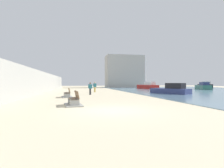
% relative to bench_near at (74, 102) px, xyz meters
% --- Properties ---
extents(ground_plane, '(120.00, 120.00, 0.00)m').
position_rel_bench_near_xyz_m(ground_plane, '(2.12, 15.37, -0.23)').
color(ground_plane, beige).
extents(seawall, '(0.80, 64.00, 3.24)m').
position_rel_bench_near_xyz_m(seawall, '(-5.38, 15.37, 1.39)').
color(seawall, '#9E9E99').
rests_on(seawall, ground).
extents(water_bay, '(36.00, 68.00, 0.04)m').
position_rel_bench_near_xyz_m(water_bay, '(26.12, 15.37, -0.21)').
color(water_bay, '#6B8EA3').
rests_on(water_bay, ground).
extents(bench_near, '(1.37, 2.23, 0.98)m').
position_rel_bench_near_xyz_m(bench_near, '(0.00, 0.00, 0.00)').
color(bench_near, '#9E9E99').
rests_on(bench_near, ground).
extents(bench_far, '(1.31, 2.20, 0.98)m').
position_rel_bench_near_xyz_m(bench_far, '(-0.82, 6.80, 0.00)').
color(bench_far, '#9E9E99').
rests_on(bench_far, ground).
extents(person_walking, '(0.53, 0.22, 1.66)m').
position_rel_bench_near_xyz_m(person_walking, '(2.95, 15.80, 0.73)').
color(person_walking, gold).
rests_on(person_walking, ground).
extents(person_standing, '(0.52, 0.25, 1.57)m').
position_rel_bench_near_xyz_m(person_standing, '(1.82, 10.19, 0.67)').
color(person_standing, '#333338').
rests_on(person_standing, ground).
extents(boat_distant, '(3.89, 6.14, 1.63)m').
position_rel_bench_near_xyz_m(boat_distant, '(27.62, 22.05, 0.43)').
color(boat_distant, '#337060').
rests_on(boat_distant, water_bay).
extents(boat_mid_bay, '(2.78, 8.00, 7.79)m').
position_rel_bench_near_xyz_m(boat_mid_bay, '(17.20, 28.41, 0.49)').
color(boat_mid_bay, red).
rests_on(boat_mid_bay, water_bay).
extents(boat_outer, '(3.54, 6.21, 1.90)m').
position_rel_bench_near_xyz_m(boat_outer, '(33.54, 28.72, 0.53)').
color(boat_outer, black).
rests_on(boat_outer, water_bay).
extents(boat_far_left, '(4.34, 5.51, 1.45)m').
position_rel_bench_near_xyz_m(boat_far_left, '(12.83, 9.76, 0.34)').
color(boat_far_left, navy).
rests_on(boat_far_left, water_bay).
extents(harbor_building, '(12.00, 6.00, 10.32)m').
position_rel_bench_near_xyz_m(harbor_building, '(15.24, 43.37, 4.93)').
color(harbor_building, '#ADAAA3').
rests_on(harbor_building, ground).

